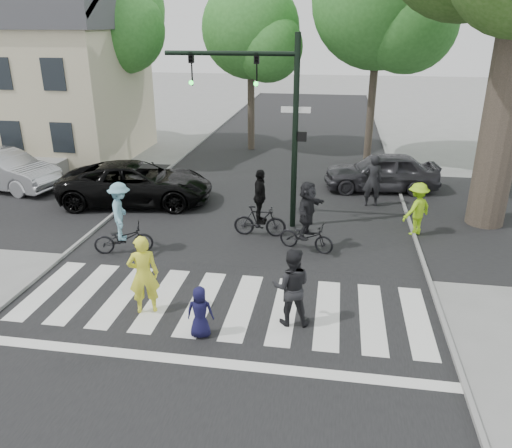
{
  "coord_description": "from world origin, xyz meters",
  "views": [
    {
      "loc": [
        2.46,
        -9.05,
        6.2
      ],
      "look_at": [
        0.5,
        3.0,
        1.3
      ],
      "focal_mm": 35.0,
      "sensor_mm": 36.0,
      "label": 1
    }
  ],
  "objects_px": {
    "pedestrian_woman": "(143,275)",
    "cyclist_mid": "(260,209)",
    "pedestrian_adult": "(291,287)",
    "car_silver": "(4,170)",
    "traffic_signal": "(268,106)",
    "cyclist_left": "(122,223)",
    "pedestrian_child": "(200,312)",
    "car_suv": "(137,183)",
    "car_grey": "(381,172)",
    "cyclist_right": "(307,220)"
  },
  "relations": [
    {
      "from": "cyclist_right",
      "to": "car_grey",
      "type": "relative_size",
      "value": 0.47
    },
    {
      "from": "traffic_signal",
      "to": "pedestrian_child",
      "type": "distance_m",
      "value": 7.35
    },
    {
      "from": "pedestrian_woman",
      "to": "car_suv",
      "type": "bearing_deg",
      "value": -89.09
    },
    {
      "from": "pedestrian_child",
      "to": "car_suv",
      "type": "distance_m",
      "value": 9.14
    },
    {
      "from": "cyclist_mid",
      "to": "pedestrian_child",
      "type": "bearing_deg",
      "value": -94.17
    },
    {
      "from": "cyclist_right",
      "to": "car_silver",
      "type": "height_order",
      "value": "cyclist_right"
    },
    {
      "from": "car_suv",
      "to": "car_silver",
      "type": "xyz_separation_m",
      "value": [
        -5.89,
        0.8,
        0.01
      ]
    },
    {
      "from": "pedestrian_woman",
      "to": "cyclist_mid",
      "type": "distance_m",
      "value": 5.19
    },
    {
      "from": "cyclist_left",
      "to": "car_suv",
      "type": "xyz_separation_m",
      "value": [
        -1.26,
        4.21,
        -0.15
      ]
    },
    {
      "from": "pedestrian_child",
      "to": "car_silver",
      "type": "distance_m",
      "value": 13.61
    },
    {
      "from": "pedestrian_child",
      "to": "car_grey",
      "type": "distance_m",
      "value": 11.86
    },
    {
      "from": "pedestrian_child",
      "to": "car_suv",
      "type": "height_order",
      "value": "car_suv"
    },
    {
      "from": "pedestrian_child",
      "to": "cyclist_left",
      "type": "relative_size",
      "value": 0.55
    },
    {
      "from": "cyclist_mid",
      "to": "car_suv",
      "type": "bearing_deg",
      "value": 154.7
    },
    {
      "from": "car_silver",
      "to": "traffic_signal",
      "type": "bearing_deg",
      "value": -89.35
    },
    {
      "from": "pedestrian_woman",
      "to": "cyclist_left",
      "type": "height_order",
      "value": "cyclist_left"
    },
    {
      "from": "pedestrian_adult",
      "to": "car_grey",
      "type": "relative_size",
      "value": 0.4
    },
    {
      "from": "car_suv",
      "to": "car_grey",
      "type": "height_order",
      "value": "car_suv"
    },
    {
      "from": "cyclist_left",
      "to": "car_silver",
      "type": "bearing_deg",
      "value": 144.94
    },
    {
      "from": "cyclist_right",
      "to": "car_silver",
      "type": "xyz_separation_m",
      "value": [
        -12.36,
        4.0,
        -0.17
      ]
    },
    {
      "from": "pedestrian_child",
      "to": "cyclist_right",
      "type": "distance_m",
      "value": 5.11
    },
    {
      "from": "cyclist_mid",
      "to": "car_silver",
      "type": "relative_size",
      "value": 0.46
    },
    {
      "from": "cyclist_mid",
      "to": "car_grey",
      "type": "xyz_separation_m",
      "value": [
        4.04,
        5.41,
        -0.12
      ]
    },
    {
      "from": "traffic_signal",
      "to": "cyclist_right",
      "type": "xyz_separation_m",
      "value": [
        1.41,
        -1.81,
        -2.96
      ]
    },
    {
      "from": "pedestrian_adult",
      "to": "cyclist_right",
      "type": "height_order",
      "value": "cyclist_right"
    },
    {
      "from": "pedestrian_woman",
      "to": "pedestrian_adult",
      "type": "bearing_deg",
      "value": 158.94
    },
    {
      "from": "pedestrian_woman",
      "to": "cyclist_mid",
      "type": "bearing_deg",
      "value": -133.74
    },
    {
      "from": "traffic_signal",
      "to": "pedestrian_woman",
      "type": "distance_m",
      "value": 6.79
    },
    {
      "from": "pedestrian_woman",
      "to": "car_grey",
      "type": "bearing_deg",
      "value": -142.31
    },
    {
      "from": "pedestrian_woman",
      "to": "pedestrian_adult",
      "type": "relative_size",
      "value": 1.05
    },
    {
      "from": "pedestrian_child",
      "to": "car_grey",
      "type": "xyz_separation_m",
      "value": [
        4.45,
        10.99,
        0.18
      ]
    },
    {
      "from": "car_grey",
      "to": "car_silver",
      "type": "bearing_deg",
      "value": -87.73
    },
    {
      "from": "pedestrian_adult",
      "to": "car_silver",
      "type": "xyz_separation_m",
      "value": [
        -12.28,
        7.91,
        -0.13
      ]
    },
    {
      "from": "traffic_signal",
      "to": "car_suv",
      "type": "xyz_separation_m",
      "value": [
        -5.06,
        1.39,
        -3.13
      ]
    },
    {
      "from": "cyclist_mid",
      "to": "cyclist_left",
      "type": "bearing_deg",
      "value": -153.21
    },
    {
      "from": "traffic_signal",
      "to": "car_silver",
      "type": "relative_size",
      "value": 1.28
    },
    {
      "from": "pedestrian_woman",
      "to": "car_silver",
      "type": "height_order",
      "value": "pedestrian_woman"
    },
    {
      "from": "cyclist_right",
      "to": "cyclist_mid",
      "type": "bearing_deg",
      "value": 150.55
    },
    {
      "from": "car_suv",
      "to": "car_grey",
      "type": "bearing_deg",
      "value": -79.58
    },
    {
      "from": "traffic_signal",
      "to": "pedestrian_woman",
      "type": "xyz_separation_m",
      "value": [
        -2.01,
        -5.78,
        -2.95
      ]
    },
    {
      "from": "cyclist_right",
      "to": "car_suv",
      "type": "distance_m",
      "value": 7.22
    },
    {
      "from": "pedestrian_adult",
      "to": "car_grey",
      "type": "bearing_deg",
      "value": -109.28
    },
    {
      "from": "cyclist_mid",
      "to": "car_suv",
      "type": "relative_size",
      "value": 0.39
    },
    {
      "from": "car_suv",
      "to": "traffic_signal",
      "type": "bearing_deg",
      "value": -113.77
    },
    {
      "from": "pedestrian_adult",
      "to": "car_suv",
      "type": "distance_m",
      "value": 9.56
    },
    {
      "from": "car_silver",
      "to": "cyclist_right",
      "type": "bearing_deg",
      "value": -95.95
    },
    {
      "from": "traffic_signal",
      "to": "cyclist_left",
      "type": "xyz_separation_m",
      "value": [
        -3.8,
        -2.82,
        -2.98
      ]
    },
    {
      "from": "cyclist_right",
      "to": "pedestrian_adult",
      "type": "bearing_deg",
      "value": -91.18
    },
    {
      "from": "cyclist_right",
      "to": "car_grey",
      "type": "distance_m",
      "value": 6.76
    },
    {
      "from": "traffic_signal",
      "to": "pedestrian_adult",
      "type": "relative_size",
      "value": 3.33
    }
  ]
}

